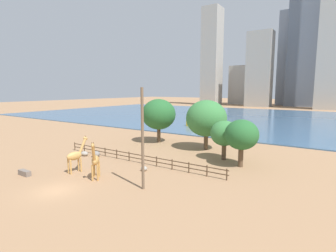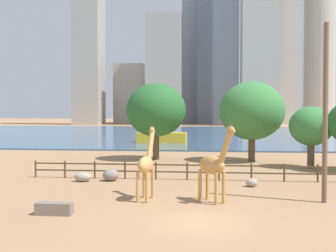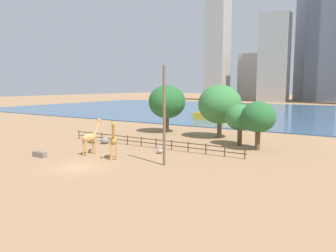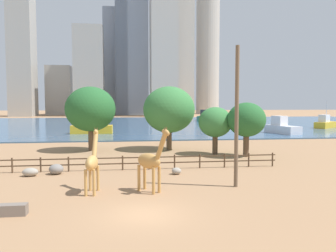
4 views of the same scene
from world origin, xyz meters
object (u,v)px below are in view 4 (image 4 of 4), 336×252
object	(u,v)px
tree_left_large	(169,110)
tree_left_small	(246,120)
boulder_by_pole	(176,171)
boat_tug	(204,117)
giraffe_tall	(151,161)
utility_pole	(237,117)
boulder_small	(56,169)
tree_right_tall	(215,122)
boulder_near_fence	(30,172)
boat_sailboat	(91,127)
tree_center_broad	(90,109)
boat_ferry	(325,123)
boat_barge	(282,127)
giraffe_companion	(92,162)
feeding_trough	(9,210)

from	to	relation	value
tree_left_large	tree_left_small	world-z (taller)	tree_left_large
boulder_by_pole	boat_tug	size ratio (longest dim) A/B	0.09
giraffe_tall	utility_pole	bearing A→B (deg)	54.66
boulder_small	tree_right_tall	distance (m)	18.71
boulder_near_fence	boat_sailboat	xyz separation A→B (m)	(1.06, 36.46, 1.03)
tree_center_broad	boulder_small	bearing A→B (deg)	-96.04
boulder_small	tree_left_large	bearing A→B (deg)	49.38
boat_ferry	boat_barge	xyz separation A→B (m)	(-16.75, -11.93, 0.06)
utility_pole	tree_left_large	world-z (taller)	utility_pole
boulder_by_pole	tree_left_large	xyz separation A→B (m)	(1.29, 14.54, 4.87)
giraffe_companion	boat_sailboat	xyz separation A→B (m)	(-4.51, 42.14, -0.66)
utility_pole	boat_barge	size ratio (longest dim) A/B	1.24
boat_ferry	feeding_trough	bearing A→B (deg)	-171.15
utility_pole	boat_barge	world-z (taller)	utility_pole
tree_center_broad	tree_left_small	xyz separation A→B (m)	(17.75, -6.92, -1.13)
tree_right_tall	boulder_by_pole	bearing A→B (deg)	-121.17
tree_center_broad	boat_sailboat	xyz separation A→B (m)	(-2.34, 22.18, -3.87)
boat_tug	boat_barge	distance (m)	47.32
utility_pole	boat_sailboat	bearing A→B (deg)	109.11
giraffe_companion	tree_right_tall	world-z (taller)	tree_right_tall
boat_ferry	boat_sailboat	world-z (taller)	boat_sailboat
tree_center_broad	tree_right_tall	bearing A→B (deg)	-18.60
utility_pole	tree_right_tall	size ratio (longest dim) A/B	1.80
tree_left_small	boat_barge	distance (m)	29.80
tree_right_tall	boat_barge	bearing A→B (deg)	49.28
giraffe_tall	tree_left_large	bearing A→B (deg)	127.63
boat_tug	boat_barge	size ratio (longest dim) A/B	1.12
boulder_near_fence	boulder_by_pole	xyz separation A→B (m)	(11.99, -0.82, -0.05)
tree_left_large	boat_barge	size ratio (longest dim) A/B	1.01
boulder_small	boat_ferry	world-z (taller)	boat_ferry
tree_left_small	boulder_by_pole	bearing A→B (deg)	-138.28
tree_center_broad	boat_tug	bearing A→B (deg)	65.10
tree_center_broad	boulder_near_fence	bearing A→B (deg)	-103.40
feeding_trough	tree_left_large	size ratio (longest dim) A/B	0.22
giraffe_companion	boat_barge	size ratio (longest dim) A/B	0.53
boat_barge	tree_right_tall	bearing A→B (deg)	-54.24
boat_tug	tree_left_small	bearing A→B (deg)	12.45
utility_pole	tree_left_small	size ratio (longest dim) A/B	1.65
tree_left_large	boat_ferry	xyz separation A→B (m)	(41.12, 30.22, -3.87)
tree_left_large	giraffe_companion	bearing A→B (deg)	-111.66
boat_barge	utility_pole	bearing A→B (deg)	-44.06
boat_tug	boulder_near_fence	bearing A→B (deg)	-0.73
feeding_trough	tree_center_broad	xyz separation A→B (m)	(1.77, 24.00, 4.94)
tree_right_tall	boat_sailboat	world-z (taller)	boat_sailboat
boulder_near_fence	tree_right_tall	size ratio (longest dim) A/B	0.23
giraffe_companion	feeding_trough	size ratio (longest dim) A/B	2.38
utility_pole	feeding_trough	xyz separation A→B (m)	(-13.94, -4.31, -4.69)
boulder_near_fence	giraffe_tall	bearing A→B (deg)	-32.73
tree_center_broad	boat_sailboat	bearing A→B (deg)	96.03
boat_sailboat	boat_tug	distance (m)	53.63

